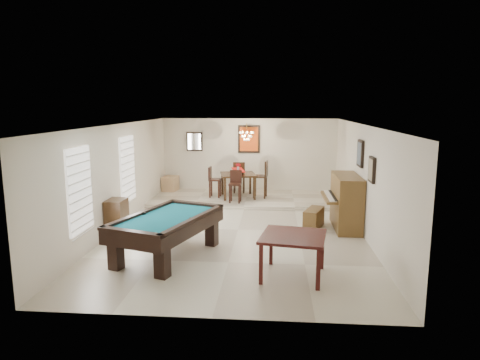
# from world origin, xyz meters

# --- Properties ---
(ground_plane) EXTENTS (6.00, 9.00, 0.02)m
(ground_plane) POSITION_xyz_m (0.00, 0.00, -0.01)
(ground_plane) COLOR beige
(wall_back) EXTENTS (6.00, 0.04, 2.60)m
(wall_back) POSITION_xyz_m (0.00, 4.50, 1.30)
(wall_back) COLOR silver
(wall_back) RESTS_ON ground_plane
(wall_front) EXTENTS (6.00, 0.04, 2.60)m
(wall_front) POSITION_xyz_m (0.00, -4.50, 1.30)
(wall_front) COLOR silver
(wall_front) RESTS_ON ground_plane
(wall_left) EXTENTS (0.04, 9.00, 2.60)m
(wall_left) POSITION_xyz_m (-3.00, 0.00, 1.30)
(wall_left) COLOR silver
(wall_left) RESTS_ON ground_plane
(wall_right) EXTENTS (0.04, 9.00, 2.60)m
(wall_right) POSITION_xyz_m (3.00, 0.00, 1.30)
(wall_right) COLOR silver
(wall_right) RESTS_ON ground_plane
(ceiling) EXTENTS (6.00, 9.00, 0.04)m
(ceiling) POSITION_xyz_m (0.00, 0.00, 2.60)
(ceiling) COLOR white
(ceiling) RESTS_ON wall_back
(dining_step) EXTENTS (6.00, 2.50, 0.12)m
(dining_step) POSITION_xyz_m (0.00, 3.25, 0.06)
(dining_step) COLOR beige
(dining_step) RESTS_ON ground_plane
(window_left_front) EXTENTS (0.06, 1.00, 1.70)m
(window_left_front) POSITION_xyz_m (-2.97, -2.20, 1.40)
(window_left_front) COLOR white
(window_left_front) RESTS_ON wall_left
(window_left_rear) EXTENTS (0.06, 1.00, 1.70)m
(window_left_rear) POSITION_xyz_m (-2.97, 0.60, 1.40)
(window_left_rear) COLOR white
(window_left_rear) RESTS_ON wall_left
(pool_table) EXTENTS (2.06, 2.78, 0.83)m
(pool_table) POSITION_xyz_m (-1.28, -1.99, 0.41)
(pool_table) COLOR black
(pool_table) RESTS_ON ground_plane
(square_table) EXTENTS (1.29, 1.29, 0.77)m
(square_table) POSITION_xyz_m (1.23, -2.83, 0.39)
(square_table) COLOR black
(square_table) RESTS_ON ground_plane
(upright_piano) EXTENTS (0.91, 1.62, 1.35)m
(upright_piano) POSITION_xyz_m (2.53, 0.36, 0.67)
(upright_piano) COLOR brown
(upright_piano) RESTS_ON ground_plane
(piano_bench) EXTENTS (0.61, 0.93, 0.48)m
(piano_bench) POSITION_xyz_m (1.89, 0.34, 0.24)
(piano_bench) COLOR brown
(piano_bench) RESTS_ON ground_plane
(apothecary_chest) EXTENTS (0.40, 0.60, 0.90)m
(apothecary_chest) POSITION_xyz_m (-2.78, -0.81, 0.45)
(apothecary_chest) COLOR black
(apothecary_chest) RESTS_ON ground_plane
(dining_table) EXTENTS (1.27, 1.27, 0.89)m
(dining_table) POSITION_xyz_m (-0.27, 3.24, 0.56)
(dining_table) COLOR black
(dining_table) RESTS_ON dining_step
(flower_vase) EXTENTS (0.15, 0.15, 0.21)m
(flower_vase) POSITION_xyz_m (-0.27, 3.24, 1.11)
(flower_vase) COLOR #AB0E18
(flower_vase) RESTS_ON dining_table
(dining_chair_south) EXTENTS (0.38, 0.38, 0.97)m
(dining_chair_south) POSITION_xyz_m (-0.30, 2.48, 0.61)
(dining_chair_south) COLOR black
(dining_chair_south) RESTS_ON dining_step
(dining_chair_north) EXTENTS (0.41, 0.41, 1.06)m
(dining_chair_north) POSITION_xyz_m (-0.30, 3.99, 0.65)
(dining_chair_north) COLOR black
(dining_chair_north) RESTS_ON dining_step
(dining_chair_west) EXTENTS (0.38, 0.38, 0.98)m
(dining_chair_west) POSITION_xyz_m (-1.02, 3.20, 0.61)
(dining_chair_west) COLOR black
(dining_chair_west) RESTS_ON dining_step
(dining_chair_east) EXTENTS (0.49, 0.49, 1.19)m
(dining_chair_east) POSITION_xyz_m (0.43, 3.26, 0.71)
(dining_chair_east) COLOR black
(dining_chair_east) RESTS_ON dining_step
(corner_bench) EXTENTS (0.53, 0.62, 0.50)m
(corner_bench) POSITION_xyz_m (-2.71, 4.10, 0.37)
(corner_bench) COLOR tan
(corner_bench) RESTS_ON dining_step
(chandelier) EXTENTS (0.44, 0.44, 0.60)m
(chandelier) POSITION_xyz_m (0.00, 3.20, 2.20)
(chandelier) COLOR #FFE5B2
(chandelier) RESTS_ON ceiling
(back_painting) EXTENTS (0.75, 0.06, 0.95)m
(back_painting) POSITION_xyz_m (0.00, 4.46, 1.90)
(back_painting) COLOR #D84C14
(back_painting) RESTS_ON wall_back
(back_mirror) EXTENTS (0.55, 0.06, 0.65)m
(back_mirror) POSITION_xyz_m (-1.90, 4.46, 1.80)
(back_mirror) COLOR white
(back_mirror) RESTS_ON wall_back
(right_picture_upper) EXTENTS (0.06, 0.55, 0.65)m
(right_picture_upper) POSITION_xyz_m (2.96, 0.30, 1.90)
(right_picture_upper) COLOR slate
(right_picture_upper) RESTS_ON wall_right
(right_picture_lower) EXTENTS (0.06, 0.45, 0.55)m
(right_picture_lower) POSITION_xyz_m (2.96, -1.00, 1.70)
(right_picture_lower) COLOR gray
(right_picture_lower) RESTS_ON wall_right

